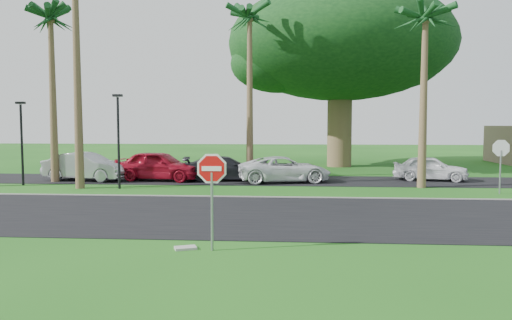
{
  "coord_description": "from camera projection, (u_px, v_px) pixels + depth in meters",
  "views": [
    {
      "loc": [
        2.53,
        -15.4,
        3.25
      ],
      "look_at": [
        1.11,
        3.95,
        1.8
      ],
      "focal_mm": 35.0,
      "sensor_mm": 36.0,
      "label": 1
    }
  ],
  "objects": [
    {
      "name": "ground",
      "position": [
        212.0,
        226.0,
        15.74
      ],
      "size": [
        120.0,
        120.0,
        0.0
      ],
      "primitive_type": "plane",
      "color": "#164C13",
      "rests_on": "ground"
    },
    {
      "name": "road",
      "position": [
        221.0,
        214.0,
        17.73
      ],
      "size": [
        120.0,
        8.0,
        0.02
      ],
      "primitive_type": "cube",
      "color": "black",
      "rests_on": "ground"
    },
    {
      "name": "parking_strip",
      "position": [
        248.0,
        180.0,
        28.17
      ],
      "size": [
        120.0,
        5.0,
        0.02
      ],
      "primitive_type": "cube",
      "color": "black",
      "rests_on": "ground"
    },
    {
      "name": "curb",
      "position": [
        234.0,
        197.0,
        21.76
      ],
      "size": [
        120.0,
        0.12,
        0.06
      ],
      "primitive_type": "cube",
      "color": "gray",
      "rests_on": "ground"
    },
    {
      "name": "stop_sign_near",
      "position": [
        212.0,
        181.0,
        12.59
      ],
      "size": [
        1.05,
        0.07,
        2.62
      ],
      "color": "gray",
      "rests_on": "ground"
    },
    {
      "name": "stop_sign_far",
      "position": [
        501.0,
        155.0,
        22.69
      ],
      "size": [
        1.05,
        0.07,
        2.62
      ],
      "rotation": [
        0.0,
        0.0,
        3.14
      ],
      "color": "gray",
      "rests_on": "ground"
    },
    {
      "name": "palm_left_mid",
      "position": [
        51.0,
        22.0,
        26.8
      ],
      "size": [
        5.0,
        5.0,
        10.0
      ],
      "color": "brown",
      "rests_on": "ground"
    },
    {
      "name": "palm_center",
      "position": [
        250.0,
        21.0,
        28.98
      ],
      "size": [
        5.0,
        5.0,
        10.5
      ],
      "color": "brown",
      "rests_on": "ground"
    },
    {
      "name": "palm_right_near",
      "position": [
        425.0,
        22.0,
        24.42
      ],
      "size": [
        5.0,
        5.0,
        9.5
      ],
      "color": "brown",
      "rests_on": "ground"
    },
    {
      "name": "canopy_tree",
      "position": [
        341.0,
        45.0,
        36.52
      ],
      "size": [
        16.5,
        16.5,
        13.12
      ],
      "color": "brown",
      "rests_on": "ground"
    },
    {
      "name": "streetlight_left",
      "position": [
        22.0,
        137.0,
        25.85
      ],
      "size": [
        0.45,
        0.25,
        4.34
      ],
      "color": "black",
      "rests_on": "ground"
    },
    {
      "name": "streetlight_right",
      "position": [
        118.0,
        135.0,
        24.44
      ],
      "size": [
        0.45,
        0.25,
        4.64
      ],
      "color": "black",
      "rests_on": "ground"
    },
    {
      "name": "car_silver",
      "position": [
        86.0,
        167.0,
        27.93
      ],
      "size": [
        4.93,
        2.34,
        1.56
      ],
      "primitive_type": "imported",
      "rotation": [
        0.0,
        0.0,
        1.42
      ],
      "color": "#A0A3A7",
      "rests_on": "ground"
    },
    {
      "name": "car_red",
      "position": [
        159.0,
        166.0,
        27.96
      ],
      "size": [
        5.14,
        2.66,
        1.67
      ],
      "primitive_type": "imported",
      "rotation": [
        0.0,
        0.0,
        1.43
      ],
      "color": "maroon",
      "rests_on": "ground"
    },
    {
      "name": "car_dark",
      "position": [
        225.0,
        169.0,
        28.0
      ],
      "size": [
        4.9,
        2.57,
        1.35
      ],
      "primitive_type": "imported",
      "rotation": [
        0.0,
        0.0,
        1.72
      ],
      "color": "black",
      "rests_on": "ground"
    },
    {
      "name": "car_minivan",
      "position": [
        284.0,
        170.0,
        27.18
      ],
      "size": [
        5.42,
        3.38,
        1.4
      ],
      "primitive_type": "imported",
      "rotation": [
        0.0,
        0.0,
        1.79
      ],
      "color": "silver",
      "rests_on": "ground"
    },
    {
      "name": "car_pickup",
      "position": [
        430.0,
        168.0,
        27.96
      ],
      "size": [
        4.28,
        2.39,
        1.38
      ],
      "primitive_type": "imported",
      "rotation": [
        0.0,
        0.0,
        1.37
      ],
      "color": "white",
      "rests_on": "ground"
    },
    {
      "name": "utility_slab",
      "position": [
        185.0,
        248.0,
        12.86
      ],
      "size": [
        0.64,
        0.53,
        0.06
      ],
      "primitive_type": "cube",
      "rotation": [
        0.0,
        0.0,
        0.38
      ],
      "color": "#999992",
      "rests_on": "ground"
    }
  ]
}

